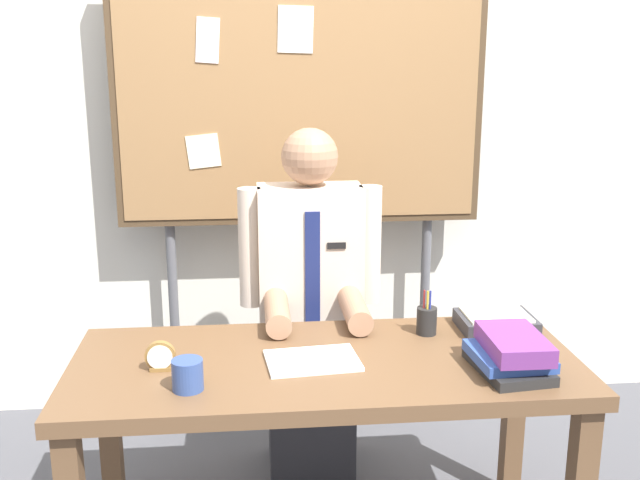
{
  "coord_description": "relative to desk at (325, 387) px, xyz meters",
  "views": [
    {
      "loc": [
        -0.23,
        -2.17,
        1.68
      ],
      "look_at": [
        0.0,
        0.17,
        1.08
      ],
      "focal_mm": 41.24,
      "sensor_mm": 36.0,
      "label": 1
    }
  ],
  "objects": [
    {
      "name": "paper_tray",
      "position": [
        0.63,
        0.2,
        0.12
      ],
      "size": [
        0.26,
        0.2,
        0.06
      ],
      "color": "#333338",
      "rests_on": "desk"
    },
    {
      "name": "pen_holder",
      "position": [
        0.37,
        0.19,
        0.14
      ],
      "size": [
        0.07,
        0.07,
        0.16
      ],
      "color": "#262626",
      "rests_on": "desk"
    },
    {
      "name": "book_stack",
      "position": [
        0.56,
        -0.14,
        0.15
      ],
      "size": [
        0.23,
        0.3,
        0.12
      ],
      "color": "#262626",
      "rests_on": "desk"
    },
    {
      "name": "person",
      "position": [
        0.0,
        0.56,
        0.02
      ],
      "size": [
        0.55,
        0.56,
        1.41
      ],
      "color": "#2D2D33",
      "rests_on": "ground_plane"
    },
    {
      "name": "coffee_mug",
      "position": [
        -0.42,
        -0.18,
        0.14
      ],
      "size": [
        0.09,
        0.09,
        0.09
      ],
      "primitive_type": "cylinder",
      "color": "#334C8C",
      "rests_on": "desk"
    },
    {
      "name": "desk_clock",
      "position": [
        -0.51,
        -0.03,
        0.14
      ],
      "size": [
        0.09,
        0.04,
        0.09
      ],
      "color": "olive",
      "rests_on": "desk"
    },
    {
      "name": "bulletin_board",
      "position": [
        -0.0,
        1.04,
        0.86
      ],
      "size": [
        1.61,
        0.09,
        2.1
      ],
      "color": "#4C3823",
      "rests_on": "ground_plane"
    },
    {
      "name": "back_wall",
      "position": [
        0.0,
        1.25,
        0.72
      ],
      "size": [
        6.4,
        0.08,
        2.7
      ],
      "primitive_type": "cube",
      "color": "silver",
      "rests_on": "ground_plane"
    },
    {
      "name": "open_notebook",
      "position": [
        -0.04,
        -0.02,
        0.1
      ],
      "size": [
        0.31,
        0.23,
        0.01
      ],
      "primitive_type": "cube",
      "rotation": [
        0.0,
        0.0,
        0.1
      ],
      "color": "white",
      "rests_on": "desk"
    },
    {
      "name": "desk",
      "position": [
        0.0,
        0.0,
        0.0
      ],
      "size": [
        1.62,
        0.69,
        0.73
      ],
      "color": "brown",
      "rests_on": "ground_plane"
    }
  ]
}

